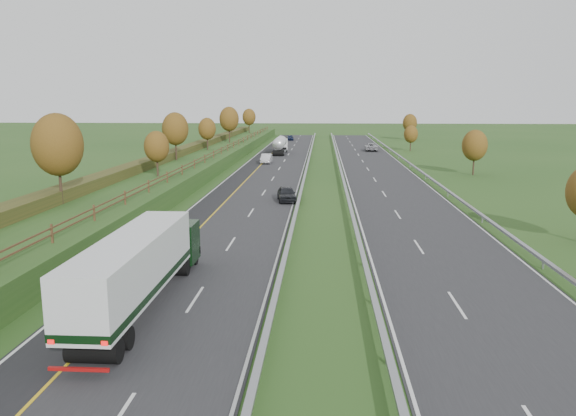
% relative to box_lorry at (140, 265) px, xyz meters
% --- Properties ---
extents(ground, '(400.00, 400.00, 0.00)m').
position_rel_box_lorry_xyz_m(ground, '(9.19, 45.45, -2.33)').
color(ground, '#254819').
rests_on(ground, ground).
extents(near_carriageway, '(10.50, 200.00, 0.04)m').
position_rel_box_lorry_xyz_m(near_carriageway, '(1.19, 50.45, -2.31)').
color(near_carriageway, '#242427').
rests_on(near_carriageway, ground).
extents(far_carriageway, '(10.50, 200.00, 0.04)m').
position_rel_box_lorry_xyz_m(far_carriageway, '(17.69, 50.45, -2.31)').
color(far_carriageway, '#242427').
rests_on(far_carriageway, ground).
extents(hard_shoulder, '(3.00, 200.00, 0.04)m').
position_rel_box_lorry_xyz_m(hard_shoulder, '(-2.56, 50.45, -2.31)').
color(hard_shoulder, black).
rests_on(hard_shoulder, ground).
extents(lane_markings, '(26.75, 200.00, 0.01)m').
position_rel_box_lorry_xyz_m(lane_markings, '(7.59, 50.33, -2.28)').
color(lane_markings, silver).
rests_on(lane_markings, near_carriageway).
extents(embankment_left, '(12.00, 200.00, 2.00)m').
position_rel_box_lorry_xyz_m(embankment_left, '(-11.81, 50.45, -1.33)').
color(embankment_left, '#254819').
rests_on(embankment_left, ground).
extents(hedge_left, '(2.20, 180.00, 1.10)m').
position_rel_box_lorry_xyz_m(hedge_left, '(-13.81, 50.45, 0.22)').
color(hedge_left, '#2F3716').
rests_on(hedge_left, embankment_left).
extents(fence_left, '(0.12, 189.06, 1.20)m').
position_rel_box_lorry_xyz_m(fence_left, '(-7.31, 50.04, 0.40)').
color(fence_left, '#422B19').
rests_on(fence_left, embankment_left).
extents(median_barrier_near, '(0.32, 200.00, 0.71)m').
position_rel_box_lorry_xyz_m(median_barrier_near, '(6.89, 50.45, -1.72)').
color(median_barrier_near, gray).
rests_on(median_barrier_near, ground).
extents(median_barrier_far, '(0.32, 200.00, 0.71)m').
position_rel_box_lorry_xyz_m(median_barrier_far, '(11.99, 50.45, -1.72)').
color(median_barrier_far, gray).
rests_on(median_barrier_far, ground).
extents(outer_barrier_far, '(0.32, 200.00, 0.71)m').
position_rel_box_lorry_xyz_m(outer_barrier_far, '(23.49, 50.45, -1.71)').
color(outer_barrier_far, gray).
rests_on(outer_barrier_far, ground).
extents(trees_left, '(6.64, 164.30, 7.66)m').
position_rel_box_lorry_xyz_m(trees_left, '(-11.45, 47.08, 4.04)').
color(trees_left, '#2D2116').
rests_on(trees_left, embankment_left).
extents(trees_far, '(8.45, 118.60, 7.12)m').
position_rel_box_lorry_xyz_m(trees_far, '(30.99, 79.66, 1.92)').
color(trees_far, '#2D2116').
rests_on(trees_far, ground).
extents(box_lorry, '(2.58, 16.28, 4.06)m').
position_rel_box_lorry_xyz_m(box_lorry, '(0.00, 0.00, 0.00)').
color(box_lorry, black).
rests_on(box_lorry, near_carriageway).
extents(road_tanker, '(2.40, 11.22, 3.46)m').
position_rel_box_lorry_xyz_m(road_tanker, '(0.65, 86.97, -0.47)').
color(road_tanker, silver).
rests_on(road_tanker, near_carriageway).
extents(car_dark_near, '(2.51, 4.89, 1.59)m').
position_rel_box_lorry_xyz_m(car_dark_near, '(5.47, 32.09, -1.49)').
color(car_dark_near, black).
rests_on(car_dark_near, near_carriageway).
extents(car_silver_mid, '(1.73, 4.83, 1.59)m').
position_rel_box_lorry_xyz_m(car_silver_mid, '(-0.41, 69.14, -1.50)').
color(car_silver_mid, silver).
rests_on(car_silver_mid, near_carriageway).
extents(car_small_far, '(2.09, 4.59, 1.30)m').
position_rel_box_lorry_xyz_m(car_small_far, '(0.42, 126.34, -1.64)').
color(car_small_far, '#111A37').
rests_on(car_small_far, near_carriageway).
extents(car_oncoming, '(2.99, 5.98, 1.63)m').
position_rel_box_lorry_xyz_m(car_oncoming, '(19.74, 94.70, -1.48)').
color(car_oncoming, '#A1A1A5').
rests_on(car_oncoming, far_carriageway).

